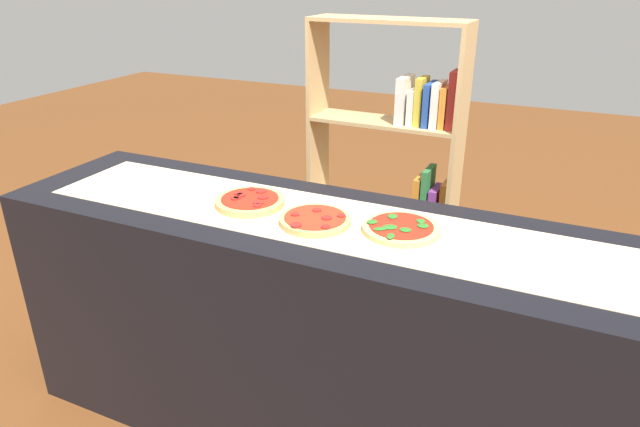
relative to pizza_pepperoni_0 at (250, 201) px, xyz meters
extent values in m
cube|color=black|center=(0.26, -0.01, -0.46)|extent=(2.22, 0.58, 0.89)
cube|color=beige|center=(0.26, -0.01, -0.01)|extent=(1.93, 0.38, 0.00)
cylinder|color=tan|center=(0.00, 0.00, 0.00)|extent=(0.23, 0.23, 0.02)
cylinder|color=#AD2314|center=(0.00, 0.00, 0.01)|extent=(0.19, 0.19, 0.00)
cylinder|color=maroon|center=(-0.04, 0.00, 0.01)|extent=(0.03, 0.03, 0.00)
cylinder|color=maroon|center=(-0.04, 0.07, 0.01)|extent=(0.03, 0.03, 0.00)
cylinder|color=maroon|center=(-0.04, -0.02, 0.01)|extent=(0.03, 0.03, 0.00)
cylinder|color=maroon|center=(0.05, -0.03, 0.01)|extent=(0.04, 0.04, 0.00)
cylinder|color=maroon|center=(-0.04, -0.03, 0.01)|extent=(0.03, 0.03, 0.00)
cylinder|color=maroon|center=(-0.05, 0.01, 0.01)|extent=(0.03, 0.03, 0.00)
cylinder|color=maroon|center=(0.04, 0.02, 0.01)|extent=(0.04, 0.04, 0.00)
cylinder|color=maroon|center=(0.01, 0.06, 0.01)|extent=(0.04, 0.04, 0.00)
cylinder|color=maroon|center=(0.06, -0.05, 0.01)|extent=(0.03, 0.03, 0.00)
cylinder|color=tan|center=(0.26, -0.04, 0.00)|extent=(0.22, 0.22, 0.02)
cylinder|color=red|center=(0.26, -0.04, 0.01)|extent=(0.19, 0.19, 0.00)
cylinder|color=maroon|center=(0.20, -0.06, 0.01)|extent=(0.03, 0.03, 0.00)
cylinder|color=maroon|center=(0.25, 0.00, 0.01)|extent=(0.03, 0.03, 0.00)
cylinder|color=maroon|center=(0.30, -0.04, 0.01)|extent=(0.03, 0.03, 0.00)
cylinder|color=maroon|center=(0.34, -0.01, 0.01)|extent=(0.03, 0.03, 0.00)
cylinder|color=maroon|center=(0.24, -0.13, 0.01)|extent=(0.03, 0.03, 0.00)
cylinder|color=maroon|center=(0.32, -0.10, 0.01)|extent=(0.03, 0.03, 0.00)
cylinder|color=#DBB26B|center=(0.52, 0.01, 0.00)|extent=(0.24, 0.24, 0.02)
cylinder|color=#AD2314|center=(0.52, 0.01, 0.01)|extent=(0.19, 0.19, 0.00)
ellipsoid|color=#286B23|center=(0.44, 0.00, 0.01)|extent=(0.04, 0.05, 0.00)
ellipsoid|color=#286B23|center=(0.48, 0.06, 0.01)|extent=(0.04, 0.05, 0.00)
ellipsoid|color=#286B23|center=(0.57, 0.06, 0.01)|extent=(0.04, 0.04, 0.00)
ellipsoid|color=#286B23|center=(0.48, -0.04, 0.01)|extent=(0.05, 0.04, 0.00)
ellipsoid|color=#286B23|center=(0.55, -0.02, 0.01)|extent=(0.04, 0.03, 0.00)
ellipsoid|color=#286B23|center=(0.59, 0.03, 0.01)|extent=(0.05, 0.05, 0.00)
ellipsoid|color=#286B23|center=(0.50, -0.02, 0.01)|extent=(0.04, 0.03, 0.00)
ellipsoid|color=#286B23|center=(0.52, -0.08, 0.01)|extent=(0.03, 0.04, 0.00)
ellipsoid|color=#286B23|center=(0.50, -0.02, 0.01)|extent=(0.05, 0.05, 0.00)
cube|color=tan|center=(0.49, 1.04, -0.19)|extent=(0.03, 0.23, 1.41)
cube|color=tan|center=(-0.24, 1.06, -0.19)|extent=(0.03, 0.23, 1.41)
cube|color=tan|center=(0.12, 1.05, -0.89)|extent=(0.71, 0.25, 0.02)
cube|color=orange|center=(0.44, 1.04, -0.78)|extent=(0.05, 0.18, 0.21)
cube|color=orange|center=(0.39, 1.04, -0.80)|extent=(0.04, 0.18, 0.17)
cube|color=orange|center=(0.35, 1.04, -0.79)|extent=(0.03, 0.15, 0.19)
cube|color=#2D753D|center=(0.31, 1.04, -0.77)|extent=(0.05, 0.13, 0.22)
cube|color=#B22823|center=(0.26, 1.04, -0.75)|extent=(0.04, 0.13, 0.25)
cube|color=#234799|center=(0.21, 1.05, -0.76)|extent=(0.05, 0.17, 0.25)
cube|color=#47423D|center=(0.16, 1.05, -0.79)|extent=(0.04, 0.14, 0.18)
cube|color=tan|center=(0.12, 1.05, -0.43)|extent=(0.71, 0.25, 0.02)
cube|color=orange|center=(0.45, 1.04, -0.32)|extent=(0.03, 0.13, 0.20)
cube|color=#753384|center=(0.40, 1.04, -0.33)|extent=(0.04, 0.15, 0.16)
cube|color=#2D753D|center=(0.36, 1.04, -0.29)|extent=(0.03, 0.15, 0.26)
cube|color=orange|center=(0.32, 1.04, -0.31)|extent=(0.04, 0.15, 0.21)
cube|color=tan|center=(0.12, 1.05, 0.04)|extent=(0.71, 0.25, 0.02)
cube|color=#B22823|center=(0.45, 1.04, 0.18)|extent=(0.04, 0.13, 0.26)
cube|color=orange|center=(0.41, 1.04, 0.14)|extent=(0.03, 0.14, 0.19)
cube|color=silver|center=(0.38, 1.04, 0.15)|extent=(0.04, 0.15, 0.20)
cube|color=#234799|center=(0.34, 1.04, 0.15)|extent=(0.03, 0.16, 0.20)
cube|color=gold|center=(0.30, 1.04, 0.16)|extent=(0.04, 0.13, 0.22)
cube|color=silver|center=(0.26, 1.04, 0.13)|extent=(0.03, 0.14, 0.16)
cube|color=silver|center=(0.21, 1.04, 0.16)|extent=(0.05, 0.16, 0.21)
cube|color=tan|center=(0.12, 1.05, 0.50)|extent=(0.71, 0.25, 0.02)
camera|label=1|loc=(0.94, -1.49, 0.73)|focal=31.49mm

